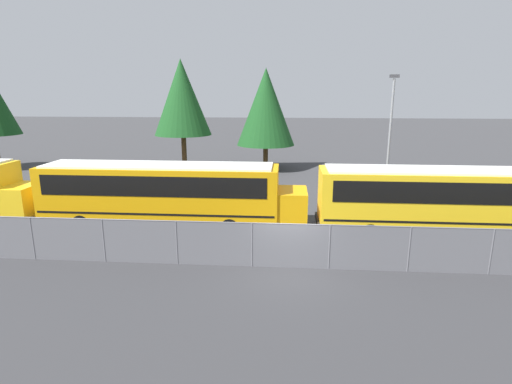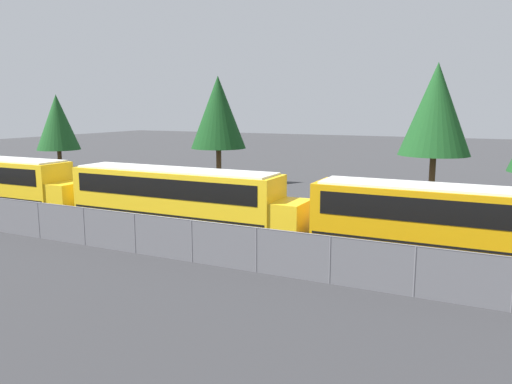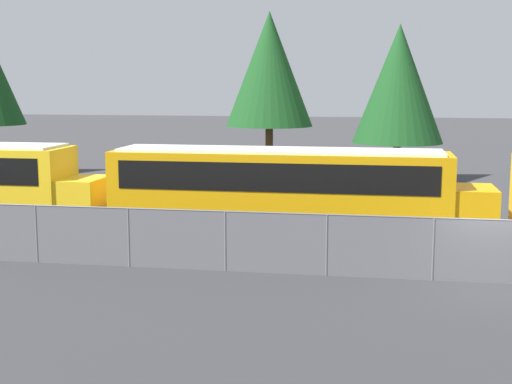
{
  "view_description": "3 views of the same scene",
  "coord_description": "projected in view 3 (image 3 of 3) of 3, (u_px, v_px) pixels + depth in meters",
  "views": [
    {
      "loc": [
        -0.2,
        -14.9,
        6.83
      ],
      "look_at": [
        -1.72,
        4.45,
        2.0
      ],
      "focal_mm": 28.0,
      "sensor_mm": 36.0,
      "label": 1
    },
    {
      "loc": [
        -5.39,
        -17.39,
        6.57
      ],
      "look_at": [
        -15.95,
        4.4,
        2.46
      ],
      "focal_mm": 35.0,
      "sensor_mm": 36.0,
      "label": 2
    },
    {
      "loc": [
        -3.12,
        -20.59,
        5.68
      ],
      "look_at": [
        -7.37,
        3.72,
        1.88
      ],
      "focal_mm": 50.0,
      "sensor_mm": 36.0,
      "label": 3
    }
  ],
  "objects": [
    {
      "name": "ground_plane",
      "position": [
        487.0,
        283.0,
        20.38
      ],
      "size": [
        200.0,
        200.0,
        0.0
      ],
      "primitive_type": "plane",
      "color": "#38383A"
    },
    {
      "name": "tree_0",
      "position": [
        399.0,
        84.0,
        40.57
      ],
      "size": [
        5.18,
        5.18,
        8.98
      ],
      "color": "#51381E",
      "rests_on": "ground_plane"
    },
    {
      "name": "school_bus_3",
      "position": [
        287.0,
        187.0,
        25.55
      ],
      "size": [
        13.68,
        2.48,
        3.34
      ],
      "color": "orange",
      "rests_on": "ground_plane"
    },
    {
      "name": "tree_2",
      "position": [
        269.0,
        69.0,
        40.87
      ],
      "size": [
        5.03,
        5.03,
        9.72
      ],
      "color": "#51381E",
      "rests_on": "ground_plane"
    },
    {
      "name": "fence",
      "position": [
        489.0,
        251.0,
        20.24
      ],
      "size": [
        125.74,
        0.07,
        1.87
      ],
      "color": "#9EA0A5",
      "rests_on": "ground_plane"
    }
  ]
}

